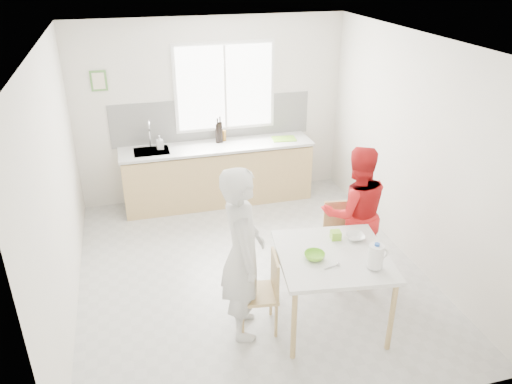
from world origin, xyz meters
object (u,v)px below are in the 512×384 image
chair_far (342,237)px  wine_bottle_a (220,132)px  milk_jug (376,256)px  bowl_green (315,256)px  person_red (355,213)px  chair_left (264,289)px  bowl_white (355,237)px  wine_bottle_b (218,133)px  dining_table (333,262)px  person_white (243,254)px

chair_far → wine_bottle_a: bearing=119.5°
chair_far → milk_jug: bearing=-91.4°
milk_jug → bowl_green: bearing=156.3°
bowl_green → milk_jug: size_ratio=0.79×
person_red → bowl_green: 1.11m
bowl_green → person_red: bearing=44.2°
chair_left → bowl_white: 1.09m
chair_left → bowl_green: size_ratio=4.18×
chair_far → person_red: (0.13, -0.01, 0.31)m
person_red → bowl_green: bearing=52.1°
chair_far → wine_bottle_b: (-0.98, 2.36, 0.57)m
dining_table → person_red: size_ratio=0.75×
chair_far → milk_jug: milk_jug is taller
chair_left → person_red: person_red is taller
person_white → bowl_green: person_white is taller
chair_far → bowl_green: 1.09m
chair_far → wine_bottle_a: (-0.94, 2.37, 0.58)m
person_red → chair_left: bearing=35.3°
chair_left → milk_jug: bearing=74.5°
dining_table → bowl_green: size_ratio=5.98×
bowl_white → wine_bottle_b: size_ratio=0.66×
bowl_green → chair_left: bearing=166.2°
dining_table → chair_left: size_ratio=1.43×
milk_jug → wine_bottle_a: (-0.76, 3.46, 0.12)m
chair_far → bowl_white: (-0.13, -0.56, 0.35)m
chair_left → milk_jug: milk_jug is taller
person_white → wine_bottle_b: bearing=1.0°
chair_left → milk_jug: (0.96, -0.42, 0.50)m
chair_far → person_white: bearing=-146.6°
dining_table → wine_bottle_a: 3.19m
chair_left → wine_bottle_a: bearing=-175.9°
bowl_green → wine_bottle_a: wine_bottle_a is taller
chair_far → bowl_white: size_ratio=4.63×
dining_table → bowl_white: bowl_white is taller
person_red → bowl_green: (-0.80, -0.77, 0.05)m
dining_table → bowl_green: bowl_green is taller
person_white → bowl_green: bearing=-94.1°
wine_bottle_a → wine_bottle_b: size_ratio=1.07×
wine_bottle_b → wine_bottle_a: bearing=16.8°
bowl_white → wine_bottle_b: 3.05m
chair_left → wine_bottle_b: bearing=-175.1°
dining_table → wine_bottle_b: size_ratio=4.02×
chair_left → bowl_white: (1.01, 0.11, 0.38)m
wine_bottle_b → person_white: bearing=-96.9°
chair_left → chair_far: size_ratio=0.93×
dining_table → chair_left: 0.74m
person_red → bowl_green: size_ratio=8.01×
dining_table → milk_jug: 0.48m
milk_jug → wine_bottle_a: size_ratio=0.79×
chair_left → bowl_green: bearing=84.1°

